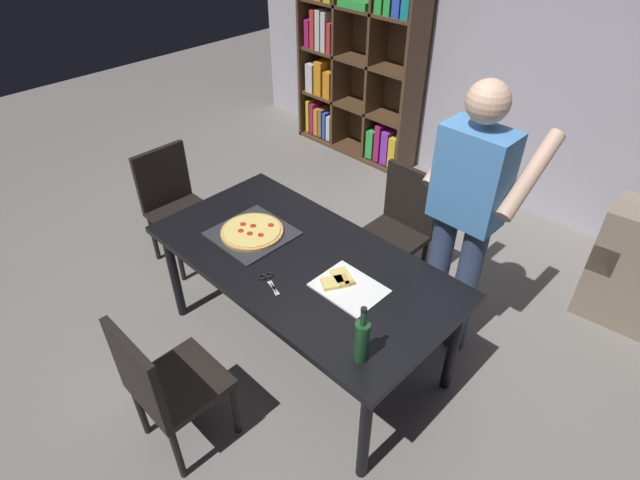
# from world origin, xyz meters

# --- Properties ---
(ground_plane) EXTENTS (12.00, 12.00, 0.00)m
(ground_plane) POSITION_xyz_m (0.00, 0.00, 0.00)
(ground_plane) COLOR gray
(back_wall) EXTENTS (6.40, 0.10, 2.80)m
(back_wall) POSITION_xyz_m (0.00, 2.60, 1.40)
(back_wall) COLOR #BCB7C6
(back_wall) RESTS_ON ground_plane
(dining_table) EXTENTS (1.83, 0.94, 0.75)m
(dining_table) POSITION_xyz_m (0.00, 0.00, 0.68)
(dining_table) COLOR black
(dining_table) RESTS_ON ground_plane
(chair_near_camera) EXTENTS (0.42, 0.42, 0.90)m
(chair_near_camera) POSITION_xyz_m (-0.00, -0.95, 0.51)
(chair_near_camera) COLOR black
(chair_near_camera) RESTS_ON ground_plane
(chair_far_side) EXTENTS (0.42, 0.42, 0.90)m
(chair_far_side) POSITION_xyz_m (0.00, 0.95, 0.51)
(chair_far_side) COLOR black
(chair_far_side) RESTS_ON ground_plane
(chair_left_end) EXTENTS (0.42, 0.42, 0.90)m
(chair_left_end) POSITION_xyz_m (-1.40, 0.00, 0.51)
(chair_left_end) COLOR black
(chair_left_end) RESTS_ON ground_plane
(bookshelf) EXTENTS (1.40, 0.35, 1.95)m
(bookshelf) POSITION_xyz_m (-1.68, 2.38, 0.96)
(bookshelf) COLOR #513823
(bookshelf) RESTS_ON ground_plane
(person_serving_pizza) EXTENTS (0.55, 0.54, 1.75)m
(person_serving_pizza) POSITION_xyz_m (0.58, 0.73, 1.00)
(person_serving_pizza) COLOR #38476B
(person_serving_pizza) RESTS_ON ground_plane
(pepperoni_pizza_on_tray) EXTENTS (0.44, 0.44, 0.04)m
(pepperoni_pizza_on_tray) POSITION_xyz_m (-0.38, -0.05, 0.77)
(pepperoni_pizza_on_tray) COLOR #2D2D33
(pepperoni_pizza_on_tray) RESTS_ON dining_table
(pizza_slices_on_towel) EXTENTS (0.36, 0.28, 0.03)m
(pizza_slices_on_towel) POSITION_xyz_m (0.34, -0.00, 0.76)
(pizza_slices_on_towel) COLOR white
(pizza_slices_on_towel) RESTS_ON dining_table
(wine_bottle) EXTENTS (0.07, 0.07, 0.32)m
(wine_bottle) POSITION_xyz_m (0.71, -0.31, 0.87)
(wine_bottle) COLOR #194723
(wine_bottle) RESTS_ON dining_table
(kitchen_scissors) EXTENTS (0.20, 0.12, 0.01)m
(kitchen_scissors) POSITION_xyz_m (0.01, -0.26, 0.76)
(kitchen_scissors) COLOR silver
(kitchen_scissors) RESTS_ON dining_table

